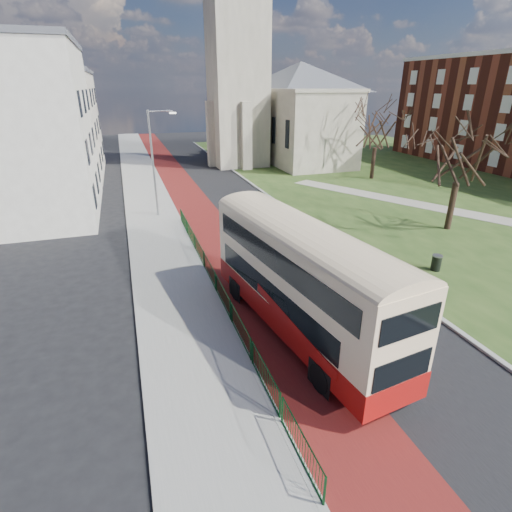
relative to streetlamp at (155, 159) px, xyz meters
name	(u,v)px	position (x,y,z in m)	size (l,w,h in m)	color
ground	(300,322)	(4.35, -18.00, -4.59)	(160.00, 160.00, 0.00)	black
road_carriageway	(224,204)	(5.85, 2.00, -4.59)	(9.00, 120.00, 0.01)	black
bus_lane	(194,206)	(3.15, 2.00, -4.59)	(3.40, 120.00, 0.01)	#591414
pavement_west	(150,209)	(-0.65, 2.00, -4.53)	(4.00, 120.00, 0.12)	gray
kerb_west	(174,207)	(1.35, 2.00, -4.53)	(0.25, 120.00, 0.13)	#999993
kerb_east	(265,194)	(10.45, 4.00, -4.53)	(0.25, 80.00, 0.13)	#999993
grass_green	(433,180)	(30.35, 4.00, -4.57)	(40.00, 80.00, 0.04)	#294619
footpath	(476,216)	(24.35, -8.00, -4.54)	(2.20, 36.00, 0.03)	#9E998C
pedestrian_railing	(215,282)	(1.40, -14.00, -4.04)	(0.07, 24.00, 1.12)	#0C3717
gothic_church	(272,56)	(16.91, 20.00, 8.54)	(16.38, 18.00, 40.00)	gray
street_block_near	(18,132)	(-9.65, 4.00, 1.92)	(10.30, 14.30, 13.00)	beige
street_block_far	(50,124)	(-9.65, 20.00, 1.17)	(10.30, 16.30, 11.50)	#BEB4A1
streetlamp	(155,159)	(0.00, 0.00, 0.00)	(2.13, 0.18, 8.00)	gray
bus	(301,276)	(3.95, -18.64, -1.91)	(4.17, 11.51, 4.71)	maroon
winter_tree_near	(464,143)	(19.78, -9.83, 1.56)	(6.28, 6.28, 8.83)	#302118
winter_tree_far	(378,122)	(24.26, 6.91, 1.54)	(7.32, 7.32, 8.80)	#322119
litter_bin	(436,263)	(13.88, -15.44, -4.09)	(0.62, 0.62, 0.92)	black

